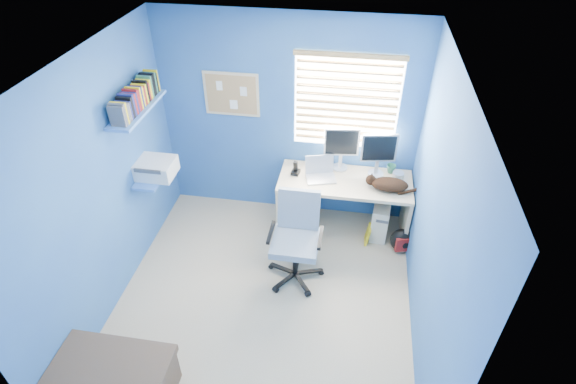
% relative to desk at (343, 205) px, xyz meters
% --- Properties ---
extents(floor, '(3.00, 3.20, 0.00)m').
position_rel_desk_xyz_m(floor, '(-0.72, -1.26, -0.37)').
color(floor, '#C0B292').
rests_on(floor, ground).
extents(ceiling, '(3.00, 3.20, 0.00)m').
position_rel_desk_xyz_m(ceiling, '(-0.72, -1.26, 2.13)').
color(ceiling, white).
rests_on(ceiling, wall_back).
extents(wall_back, '(3.00, 0.01, 2.50)m').
position_rel_desk_xyz_m(wall_back, '(-0.72, 0.34, 0.88)').
color(wall_back, '#28539F').
rests_on(wall_back, ground).
extents(wall_front, '(3.00, 0.01, 2.50)m').
position_rel_desk_xyz_m(wall_front, '(-0.72, -2.86, 0.88)').
color(wall_front, '#28539F').
rests_on(wall_front, ground).
extents(wall_left, '(0.01, 3.20, 2.50)m').
position_rel_desk_xyz_m(wall_left, '(-2.22, -1.26, 0.88)').
color(wall_left, '#28539F').
rests_on(wall_left, ground).
extents(wall_right, '(0.01, 3.20, 2.50)m').
position_rel_desk_xyz_m(wall_right, '(0.78, -1.26, 0.88)').
color(wall_right, '#28539F').
rests_on(wall_right, ground).
extents(desk, '(1.52, 0.65, 0.74)m').
position_rel_desk_xyz_m(desk, '(0.00, 0.00, 0.00)').
color(desk, tan).
rests_on(desk, floor).
extents(laptop, '(0.39, 0.34, 0.22)m').
position_rel_desk_xyz_m(laptop, '(-0.28, -0.02, 0.48)').
color(laptop, silver).
rests_on(laptop, desk).
extents(monitor_left, '(0.41, 0.17, 0.54)m').
position_rel_desk_xyz_m(monitor_left, '(-0.08, 0.23, 0.64)').
color(monitor_left, silver).
rests_on(monitor_left, desk).
extents(monitor_right, '(0.41, 0.19, 0.54)m').
position_rel_desk_xyz_m(monitor_right, '(0.34, 0.17, 0.64)').
color(monitor_right, silver).
rests_on(monitor_right, desk).
extents(phone, '(0.11, 0.12, 0.17)m').
position_rel_desk_xyz_m(phone, '(-0.58, 0.04, 0.45)').
color(phone, black).
rests_on(phone, desk).
extents(mug, '(0.10, 0.09, 0.10)m').
position_rel_desk_xyz_m(mug, '(0.51, 0.24, 0.42)').
color(mug, '#2D6E53').
rests_on(mug, desk).
extents(cd_spindle, '(0.13, 0.13, 0.07)m').
position_rel_desk_xyz_m(cd_spindle, '(0.59, 0.15, 0.41)').
color(cd_spindle, silver).
rests_on(cd_spindle, desk).
extents(cat, '(0.44, 0.28, 0.14)m').
position_rel_desk_xyz_m(cat, '(0.49, -0.11, 0.44)').
color(cat, black).
rests_on(cat, desk).
extents(tower_pc, '(0.23, 0.46, 0.45)m').
position_rel_desk_xyz_m(tower_pc, '(0.46, 0.01, -0.14)').
color(tower_pc, beige).
rests_on(tower_pc, floor).
extents(drawer_boxes, '(0.35, 0.28, 0.41)m').
position_rel_desk_xyz_m(drawer_boxes, '(-0.56, 0.10, -0.17)').
color(drawer_boxes, tan).
rests_on(drawer_boxes, floor).
extents(yellow_book, '(0.03, 0.17, 0.24)m').
position_rel_desk_xyz_m(yellow_book, '(0.32, -0.19, -0.25)').
color(yellow_book, yellow).
rests_on(yellow_book, floor).
extents(backpack, '(0.31, 0.26, 0.31)m').
position_rel_desk_xyz_m(backpack, '(0.71, -0.27, -0.22)').
color(backpack, black).
rests_on(backpack, floor).
extents(office_chair, '(0.59, 0.59, 1.01)m').
position_rel_desk_xyz_m(office_chair, '(-0.45, -0.83, 0.01)').
color(office_chair, black).
rests_on(office_chair, floor).
extents(window_blinds, '(1.15, 0.05, 1.10)m').
position_rel_desk_xyz_m(window_blinds, '(-0.07, 0.31, 1.18)').
color(window_blinds, white).
rests_on(window_blinds, ground).
extents(corkboard, '(0.64, 0.02, 0.52)m').
position_rel_desk_xyz_m(corkboard, '(-1.37, 0.33, 1.18)').
color(corkboard, tan).
rests_on(corkboard, ground).
extents(wall_shelves, '(0.42, 0.90, 1.05)m').
position_rel_desk_xyz_m(wall_shelves, '(-2.07, -0.51, 1.06)').
color(wall_shelves, '#457DD4').
rests_on(wall_shelves, ground).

